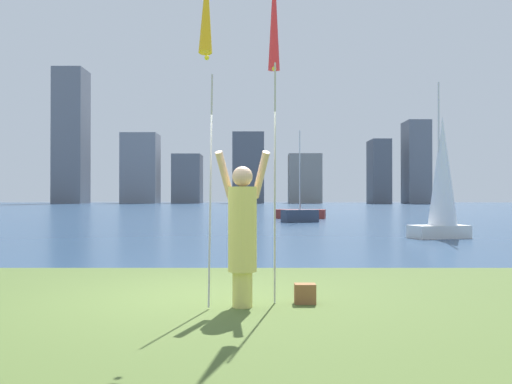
% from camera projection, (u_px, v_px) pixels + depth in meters
% --- Properties ---
extents(ground, '(120.00, 138.00, 0.12)m').
position_uv_depth(ground, '(247.00, 210.00, 58.65)').
color(ground, '#475B28').
extents(person, '(0.73, 0.54, 2.00)m').
position_uv_depth(person, '(240.00, 230.00, 6.98)').
color(person, '#D8CC66').
rests_on(person, ground).
extents(kite_flag_left, '(0.16, 1.09, 4.22)m').
position_uv_depth(kite_flag_left, '(204.00, 18.00, 6.51)').
color(kite_flag_left, '#B2B2B7').
rests_on(kite_flag_left, ground).
extents(kite_flag_right, '(0.16, 0.56, 4.64)m').
position_uv_depth(kite_flag_right, '(272.00, 22.00, 7.39)').
color(kite_flag_right, '#B2B2B7').
rests_on(kite_flag_right, ground).
extents(bag, '(0.28, 0.20, 0.26)m').
position_uv_depth(bag, '(303.00, 294.00, 7.19)').
color(bag, brown).
rests_on(bag, ground).
extents(sailboat_0, '(3.33, 1.63, 3.58)m').
position_uv_depth(sailboat_0, '(298.00, 214.00, 34.88)').
color(sailboat_0, maroon).
rests_on(sailboat_0, ground).
extents(sailboat_4, '(2.10, 1.43, 5.28)m').
position_uv_depth(sailboat_4, '(439.00, 182.00, 18.51)').
color(sailboat_4, silver).
rests_on(sailboat_4, ground).
extents(sailboat_8, '(2.09, 1.45, 5.02)m').
position_uv_depth(sailboat_8, '(298.00, 215.00, 29.90)').
color(sailboat_8, '#333D51').
rests_on(sailboat_8, ground).
extents(skyline_tower_0, '(5.82, 6.57, 26.80)m').
position_uv_depth(skyline_tower_0, '(69.00, 136.00, 109.12)').
color(skyline_tower_0, slate).
rests_on(skyline_tower_0, ground).
extents(skyline_tower_1, '(7.20, 6.32, 14.25)m').
position_uv_depth(skyline_tower_1, '(138.00, 169.00, 112.04)').
color(skyline_tower_1, gray).
rests_on(skyline_tower_1, ground).
extents(skyline_tower_2, '(5.83, 7.29, 10.13)m').
position_uv_depth(skyline_tower_2, '(185.00, 179.00, 114.39)').
color(skyline_tower_2, slate).
rests_on(skyline_tower_2, ground).
extents(skyline_tower_3, '(6.42, 7.40, 14.55)m').
position_uv_depth(skyline_tower_3, '(246.00, 168.00, 113.89)').
color(skyline_tower_3, '#565B66').
rests_on(skyline_tower_3, ground).
extents(skyline_tower_4, '(6.79, 5.34, 10.26)m').
position_uv_depth(skyline_tower_4, '(302.00, 179.00, 114.37)').
color(skyline_tower_4, gray).
rests_on(skyline_tower_4, ground).
extents(skyline_tower_5, '(3.66, 6.64, 12.60)m').
position_uv_depth(skyline_tower_5, '(377.00, 172.00, 108.66)').
color(skyline_tower_5, '#565B66').
rests_on(skyline_tower_5, ground).
extents(skyline_tower_6, '(4.49, 6.38, 16.45)m').
position_uv_depth(skyline_tower_6, '(414.00, 162.00, 109.57)').
color(skyline_tower_6, slate).
rests_on(skyline_tower_6, ground).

